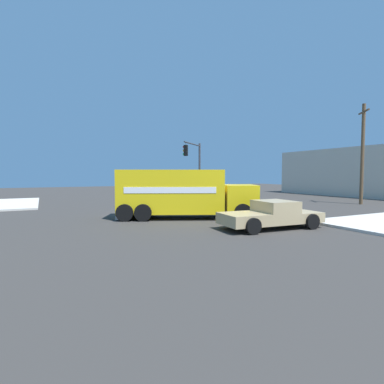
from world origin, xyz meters
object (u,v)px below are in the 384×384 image
(traffic_light_primary, at_px, (195,163))
(pickup_tan, at_px, (272,214))
(delivery_truck, at_px, (182,193))
(utility_pole, at_px, (362,153))

(traffic_light_primary, distance_m, pickup_tan, 14.60)
(delivery_truck, relative_size, utility_pole, 0.97)
(traffic_light_primary, xyz_separation_m, utility_pole, (8.30, 12.57, 0.82))
(traffic_light_primary, distance_m, utility_pole, 15.09)
(pickup_tan, distance_m, utility_pole, 16.89)
(delivery_truck, bearing_deg, pickup_tan, 26.32)
(traffic_light_primary, height_order, utility_pole, utility_pole)
(delivery_truck, distance_m, traffic_light_primary, 10.57)
(delivery_truck, xyz_separation_m, utility_pole, (-0.49, 17.99, 3.06))
(delivery_truck, relative_size, pickup_tan, 1.62)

